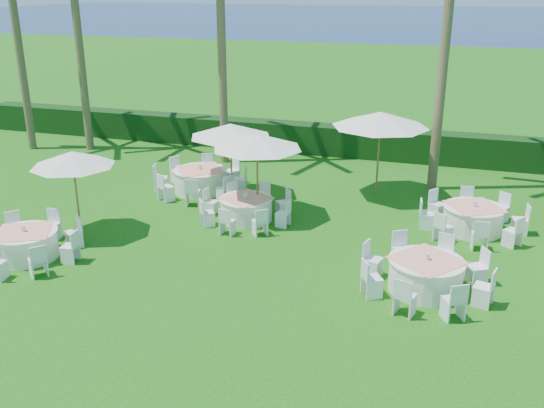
{
  "coord_description": "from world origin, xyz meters",
  "views": [
    {
      "loc": [
        4.49,
        -12.07,
        6.78
      ],
      "look_at": [
        0.03,
        2.11,
        1.3
      ],
      "focal_mm": 40.0,
      "sensor_mm": 36.0,
      "label": 1
    }
  ],
  "objects_px": {
    "banquet_table_e": "(246,208)",
    "banquet_table_f": "(473,218)",
    "umbrella_c": "(231,130)",
    "umbrella_b": "(257,141)",
    "umbrella_d": "(380,119)",
    "banquet_table_c": "(426,274)",
    "banquet_table_a": "(26,244)",
    "umbrella_a": "(72,159)",
    "banquet_table_d": "(200,180)"
  },
  "relations": [
    {
      "from": "banquet_table_e",
      "to": "banquet_table_f",
      "type": "xyz_separation_m",
      "value": [
        6.5,
        1.15,
        0.03
      ]
    },
    {
      "from": "banquet_table_e",
      "to": "umbrella_c",
      "type": "relative_size",
      "value": 1.04
    },
    {
      "from": "umbrella_b",
      "to": "umbrella_d",
      "type": "bearing_deg",
      "value": 43.89
    },
    {
      "from": "banquet_table_c",
      "to": "umbrella_c",
      "type": "height_order",
      "value": "umbrella_c"
    },
    {
      "from": "banquet_table_a",
      "to": "banquet_table_c",
      "type": "distance_m",
      "value": 10.11
    },
    {
      "from": "banquet_table_e",
      "to": "umbrella_a",
      "type": "relative_size",
      "value": 1.16
    },
    {
      "from": "banquet_table_f",
      "to": "umbrella_a",
      "type": "bearing_deg",
      "value": -161.86
    },
    {
      "from": "banquet_table_a",
      "to": "umbrella_d",
      "type": "distance_m",
      "value": 11.28
    },
    {
      "from": "umbrella_c",
      "to": "umbrella_d",
      "type": "xyz_separation_m",
      "value": [
        4.6,
        1.55,
        0.34
      ]
    },
    {
      "from": "banquet_table_c",
      "to": "umbrella_a",
      "type": "relative_size",
      "value": 1.26
    },
    {
      "from": "umbrella_b",
      "to": "banquet_table_a",
      "type": "bearing_deg",
      "value": -136.06
    },
    {
      "from": "banquet_table_a",
      "to": "umbrella_d",
      "type": "bearing_deg",
      "value": 43.92
    },
    {
      "from": "banquet_table_a",
      "to": "umbrella_a",
      "type": "distance_m",
      "value": 2.62
    },
    {
      "from": "banquet_table_c",
      "to": "umbrella_d",
      "type": "xyz_separation_m",
      "value": [
        -2.06,
        6.38,
        2.18
      ]
    },
    {
      "from": "banquet_table_f",
      "to": "umbrella_b",
      "type": "relative_size",
      "value": 1.11
    },
    {
      "from": "banquet_table_d",
      "to": "umbrella_c",
      "type": "xyz_separation_m",
      "value": [
        1.19,
        -0.09,
        1.83
      ]
    },
    {
      "from": "banquet_table_a",
      "to": "banquet_table_d",
      "type": "height_order",
      "value": "banquet_table_d"
    },
    {
      "from": "banquet_table_c",
      "to": "banquet_table_d",
      "type": "height_order",
      "value": "banquet_table_d"
    },
    {
      "from": "banquet_table_a",
      "to": "banquet_table_d",
      "type": "relative_size",
      "value": 0.92
    },
    {
      "from": "banquet_table_d",
      "to": "banquet_table_e",
      "type": "height_order",
      "value": "banquet_table_d"
    },
    {
      "from": "banquet_table_d",
      "to": "umbrella_d",
      "type": "xyz_separation_m",
      "value": [
        5.79,
        1.45,
        2.17
      ]
    },
    {
      "from": "banquet_table_e",
      "to": "banquet_table_f",
      "type": "height_order",
      "value": "banquet_table_f"
    },
    {
      "from": "banquet_table_a",
      "to": "umbrella_c",
      "type": "bearing_deg",
      "value": 61.19
    },
    {
      "from": "banquet_table_f",
      "to": "umbrella_d",
      "type": "relative_size",
      "value": 0.95
    },
    {
      "from": "banquet_table_a",
      "to": "banquet_table_c",
      "type": "relative_size",
      "value": 0.95
    },
    {
      "from": "umbrella_c",
      "to": "banquet_table_d",
      "type": "bearing_deg",
      "value": 175.5
    },
    {
      "from": "umbrella_d",
      "to": "banquet_table_f",
      "type": "bearing_deg",
      "value": -36.94
    },
    {
      "from": "banquet_table_f",
      "to": "banquet_table_a",
      "type": "bearing_deg",
      "value": -154.22
    },
    {
      "from": "banquet_table_a",
      "to": "banquet_table_f",
      "type": "height_order",
      "value": "banquet_table_f"
    },
    {
      "from": "banquet_table_d",
      "to": "umbrella_d",
      "type": "distance_m",
      "value": 6.35
    },
    {
      "from": "banquet_table_e",
      "to": "umbrella_b",
      "type": "relative_size",
      "value": 1.03
    },
    {
      "from": "banquet_table_e",
      "to": "umbrella_a",
      "type": "distance_m",
      "value": 5.15
    },
    {
      "from": "banquet_table_f",
      "to": "umbrella_c",
      "type": "distance_m",
      "value": 7.96
    },
    {
      "from": "umbrella_c",
      "to": "banquet_table_a",
      "type": "bearing_deg",
      "value": -118.81
    },
    {
      "from": "banquet_table_a",
      "to": "banquet_table_e",
      "type": "height_order",
      "value": "banquet_table_a"
    },
    {
      "from": "umbrella_c",
      "to": "umbrella_b",
      "type": "bearing_deg",
      "value": -46.82
    },
    {
      "from": "banquet_table_c",
      "to": "banquet_table_e",
      "type": "height_order",
      "value": "banquet_table_c"
    },
    {
      "from": "banquet_table_e",
      "to": "umbrella_a",
      "type": "xyz_separation_m",
      "value": [
        -4.19,
        -2.36,
        1.83
      ]
    },
    {
      "from": "banquet_table_d",
      "to": "banquet_table_e",
      "type": "bearing_deg",
      "value": -40.31
    },
    {
      "from": "umbrella_a",
      "to": "umbrella_c",
      "type": "distance_m",
      "value": 5.23
    },
    {
      "from": "banquet_table_e",
      "to": "umbrella_a",
      "type": "bearing_deg",
      "value": -150.64
    },
    {
      "from": "umbrella_b",
      "to": "umbrella_c",
      "type": "relative_size",
      "value": 1.01
    },
    {
      "from": "banquet_table_f",
      "to": "banquet_table_e",
      "type": "bearing_deg",
      "value": -170.0
    },
    {
      "from": "banquet_table_d",
      "to": "banquet_table_f",
      "type": "relative_size",
      "value": 1.05
    },
    {
      "from": "banquet_table_e",
      "to": "umbrella_d",
      "type": "height_order",
      "value": "umbrella_d"
    },
    {
      "from": "banquet_table_d",
      "to": "umbrella_c",
      "type": "bearing_deg",
      "value": -4.5
    },
    {
      "from": "umbrella_c",
      "to": "umbrella_d",
      "type": "relative_size",
      "value": 0.85
    },
    {
      "from": "banquet_table_c",
      "to": "umbrella_a",
      "type": "xyz_separation_m",
      "value": [
        -9.65,
        0.55,
        1.8
      ]
    },
    {
      "from": "banquet_table_c",
      "to": "banquet_table_f",
      "type": "distance_m",
      "value": 4.18
    },
    {
      "from": "umbrella_a",
      "to": "umbrella_d",
      "type": "distance_m",
      "value": 9.58
    }
  ]
}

